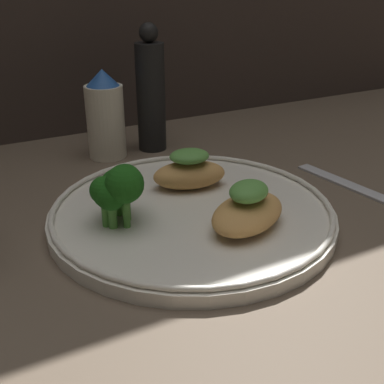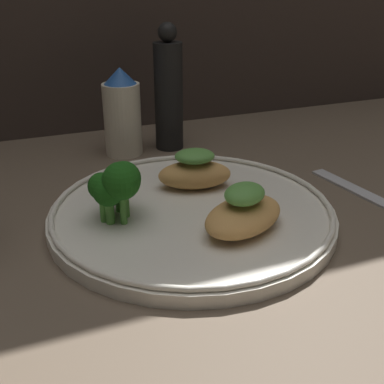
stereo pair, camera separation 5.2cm
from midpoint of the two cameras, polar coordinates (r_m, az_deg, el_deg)
name	(u,v)px [view 1 (the left image)]	position (r cm, az deg, el deg)	size (l,w,h in cm)	color
ground_plane	(192,224)	(53.55, -2.77, -3.84)	(180.00, 180.00, 1.00)	brown
plate	(192,212)	(52.85, -2.81, -2.43)	(31.16, 31.16, 2.00)	silver
grilled_meat_front	(248,210)	(48.26, 3.59, -2.22)	(11.27, 9.59, 4.93)	tan
grilled_meat_middle	(189,172)	(56.99, -2.92, 2.38)	(9.56, 6.63, 4.75)	tan
broccoli_bunch	(117,188)	(49.18, -11.85, 0.34)	(5.57, 6.71, 6.73)	#4C8E38
sauce_bottle	(105,116)	(70.95, -12.34, 8.76)	(5.42, 5.42, 12.74)	beige
pepper_grinder	(151,94)	(72.47, -6.99, 11.46)	(4.22, 4.22, 18.49)	black
fork	(350,185)	(63.51, 16.08, 0.79)	(3.90, 16.40, 0.60)	#B2B2B7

